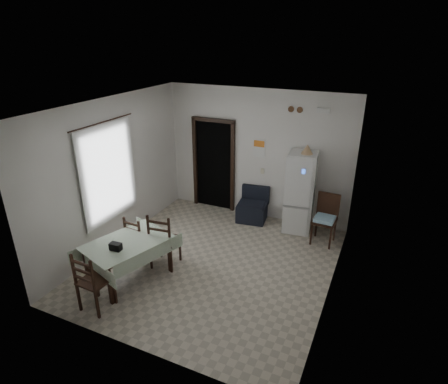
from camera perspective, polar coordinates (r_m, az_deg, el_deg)
ground at (r=7.09m, az=-1.71°, el=-10.80°), size 4.50×4.50×0.00m
ceiling at (r=5.96m, az=-2.05°, el=12.93°), size 4.20×4.50×0.02m
wall_back at (r=8.33m, az=5.03°, el=5.62°), size 4.20×0.02×2.90m
wall_front at (r=4.72m, az=-14.22°, el=-9.90°), size 4.20×0.02×2.90m
wall_left at (r=7.50m, az=-16.43°, el=2.67°), size 0.02×4.50×2.90m
wall_right at (r=5.85m, az=16.97°, el=-3.37°), size 0.02×4.50×2.90m
doorway at (r=9.01m, az=-0.92°, el=4.49°), size 1.06×0.52×2.22m
window_recess at (r=7.36m, az=-17.81°, el=2.94°), size 0.10×1.20×1.60m
curtain at (r=7.28m, az=-17.16°, el=2.82°), size 0.02×1.45×1.85m
curtain_rod at (r=7.02m, az=-18.02°, el=10.08°), size 0.02×1.60×0.02m
calendar at (r=8.26m, az=5.37°, el=6.68°), size 0.28×0.02×0.40m
calendar_image at (r=8.22m, az=5.38°, el=7.33°), size 0.24×0.01×0.14m
light_switch at (r=8.39m, az=5.88°, el=3.19°), size 0.08×0.02×0.12m
vent_left at (r=7.86m, az=10.18°, el=12.33°), size 0.12×0.03×0.12m
vent_right at (r=7.82m, az=11.48°, el=12.17°), size 0.12×0.03×0.12m
emergency_light at (r=7.69m, az=14.92°, el=11.91°), size 0.25×0.07×0.09m
fridge at (r=7.97m, az=11.54°, el=-0.10°), size 0.62×0.62×1.74m
tan_cone at (r=7.59m, az=12.57°, el=6.40°), size 0.26×0.26×0.19m
navy_seat at (r=8.43m, az=4.30°, el=-1.96°), size 0.70×0.69×0.76m
corner_chair at (r=7.73m, az=15.07°, el=-4.15°), size 0.47×0.47×1.02m
dining_table at (r=6.73m, az=-14.22°, el=-9.98°), size 1.30×1.60×0.72m
black_bag at (r=6.33m, az=-16.19°, el=-7.99°), size 0.20×0.13×0.12m
dining_chair_far_left at (r=7.15m, az=-12.75°, el=-6.77°), size 0.42×0.42×0.92m
dining_chair_far_right at (r=6.86m, az=-9.03°, el=-7.05°), size 0.52×0.52×1.08m
dining_chair_near_head at (r=6.15m, az=-19.11°, el=-12.53°), size 0.45×0.45×1.02m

